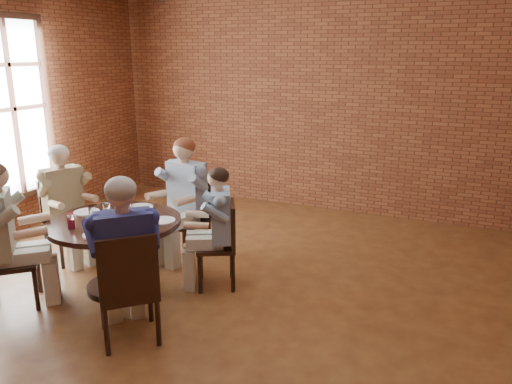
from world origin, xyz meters
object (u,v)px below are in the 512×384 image
at_px(chair_a, 223,241).
at_px(chair_b, 190,212).
at_px(diner_b, 183,199).
at_px(diner_a, 216,228).
at_px(chair_e, 128,286).
at_px(smartphone, 135,229).
at_px(diner_e, 125,260).
at_px(diner_c, 66,204).
at_px(chair_c, 64,216).
at_px(dining_table, 116,241).
at_px(diner_d, 8,236).

bearing_deg(chair_a, chair_b, -156.44).
bearing_deg(diner_b, diner_a, -27.02).
relative_size(chair_e, smartphone, 6.81).
relative_size(chair_a, diner_e, 0.63).
bearing_deg(smartphone, chair_e, -74.58).
bearing_deg(diner_c, diner_b, -41.53).
relative_size(diner_a, chair_c, 1.33).
xyz_separation_m(diner_a, chair_e, (-0.13, -1.24, -0.10)).
distance_m(diner_a, diner_c, 1.89).
distance_m(dining_table, diner_d, 0.98).
bearing_deg(chair_a, diner_a, -90.00).
relative_size(diner_c, diner_e, 0.95).
height_order(dining_table, diner_e, diner_e).
bearing_deg(diner_b, diner_d, -107.92).
xyz_separation_m(chair_a, diner_e, (-0.27, -1.20, 0.22)).
relative_size(chair_e, diner_e, 0.69).
bearing_deg(chair_e, diner_d, -48.22).
distance_m(chair_a, smartphone, 0.92).
height_order(diner_d, diner_e, diner_e).
distance_m(diner_a, smartphone, 0.82).
height_order(chair_c, diner_e, diner_e).
bearing_deg(chair_a, dining_table, -90.00).
bearing_deg(dining_table, diner_c, 159.31).
distance_m(chair_c, diner_c, 0.19).
distance_m(dining_table, diner_c, 1.09).
height_order(chair_b, diner_e, diner_e).
xyz_separation_m(dining_table, chair_a, (0.94, 0.51, -0.04)).
distance_m(diner_a, chair_b, 0.93).
bearing_deg(chair_e, chair_a, -143.31).
relative_size(diner_d, diner_e, 0.99).
xyz_separation_m(dining_table, chair_b, (0.19, 1.10, -0.00)).
height_order(diner_b, smartphone, diner_b).
height_order(diner_a, chair_b, diner_a).
bearing_deg(diner_d, smartphone, -107.74).
relative_size(dining_table, chair_a, 1.46).
bearing_deg(diner_e, chair_e, 90.00).
bearing_deg(chair_e, dining_table, -90.00).
xyz_separation_m(diner_d, diner_e, (1.37, -0.03, 0.01)).
distance_m(diner_b, diner_c, 1.34).
relative_size(diner_a, diner_d, 0.90).
bearing_deg(chair_b, diner_d, -107.06).
xyz_separation_m(chair_b, chair_c, (-1.28, -0.69, -0.01)).
relative_size(diner_d, smartphone, 9.68).
xyz_separation_m(chair_a, diner_c, (-1.95, -0.13, 0.19)).
bearing_deg(dining_table, diner_b, 80.26).
bearing_deg(chair_c, smartphone, -90.42).
bearing_deg(chair_e, smartphone, -102.61).
bearing_deg(chair_c, diner_c, -90.00).
height_order(chair_a, diner_b, diner_b).
bearing_deg(diner_e, smartphone, -104.59).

